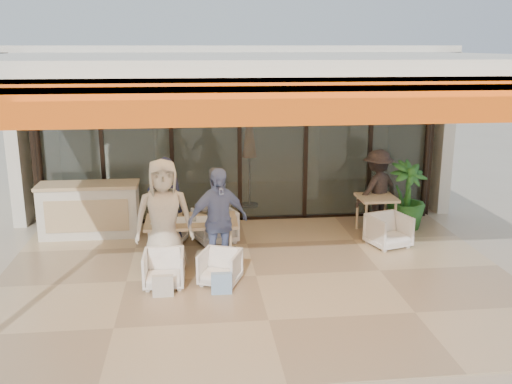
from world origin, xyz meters
TOP-DOWN VIEW (x-y plane):
  - ground at (0.00, 0.00)m, footprint 70.00×70.00m
  - terrace_floor at (0.00, 0.00)m, footprint 8.00×6.00m
  - terrace_structure at (0.00, -0.26)m, footprint 8.00×6.00m
  - glass_storefront at (0.00, 3.00)m, footprint 8.08×0.10m
  - interior_block at (0.01, 5.31)m, footprint 9.05×3.62m
  - host_counter at (-2.90, 2.30)m, footprint 1.85×0.65m
  - dining_table at (-1.00, 0.76)m, footprint 1.50×0.90m
  - chair_far_left at (-1.41, 1.71)m, footprint 0.71×0.69m
  - chair_far_right at (-0.57, 1.71)m, footprint 0.86×0.83m
  - chair_near_left at (-1.41, -0.19)m, footprint 0.61×0.57m
  - chair_near_right at (-0.57, -0.19)m, footprint 0.72×0.70m
  - diner_navy at (-1.41, 1.21)m, footprint 0.68×0.50m
  - diner_grey at (-0.57, 1.21)m, footprint 0.75×0.59m
  - diner_cream at (-1.41, 0.31)m, footprint 0.97×0.69m
  - diner_periwinkle at (-0.57, 0.31)m, footprint 1.08×0.73m
  - tote_bag_cream at (-1.41, -0.59)m, footprint 0.30×0.10m
  - tote_bag_blue at (-0.57, -0.59)m, footprint 0.30×0.10m
  - side_table at (2.52, 1.87)m, footprint 0.70×0.70m
  - side_chair at (2.52, 1.12)m, footprint 0.80×0.77m
  - standing_woman at (2.63, 2.20)m, footprint 1.18×1.00m
  - potted_palm at (3.18, 2.08)m, footprint 0.94×0.94m

SIDE VIEW (x-z plane):
  - ground at x=0.00m, z-range 0.00..0.00m
  - terrace_floor at x=0.00m, z-range 0.00..0.01m
  - tote_bag_cream at x=-1.41m, z-range 0.00..0.34m
  - tote_bag_blue at x=-0.57m, z-range 0.00..0.34m
  - chair_near_right at x=-0.57m, z-range 0.00..0.58m
  - chair_far_left at x=-1.41m, z-range 0.00..0.59m
  - chair_near_left at x=-1.41m, z-range 0.00..0.62m
  - side_chair at x=2.52m, z-range 0.00..0.67m
  - chair_far_right at x=-0.57m, z-range 0.00..0.71m
  - host_counter at x=-2.90m, z-range 0.01..1.05m
  - side_table at x=2.52m, z-range 0.27..1.01m
  - potted_palm at x=3.18m, z-range 0.00..1.35m
  - dining_table at x=-1.00m, z-range 0.22..1.15m
  - diner_grey at x=-0.57m, z-range 0.00..1.53m
  - standing_woman at x=2.63m, z-range 0.00..1.58m
  - diner_periwinkle at x=-0.57m, z-range 0.00..1.70m
  - diner_navy at x=-1.41m, z-range 0.00..1.73m
  - diner_cream at x=-1.41m, z-range 0.00..1.86m
  - glass_storefront at x=0.00m, z-range 0.00..3.20m
  - interior_block at x=0.01m, z-range 0.47..3.99m
  - terrace_structure at x=0.00m, z-range 1.55..4.95m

